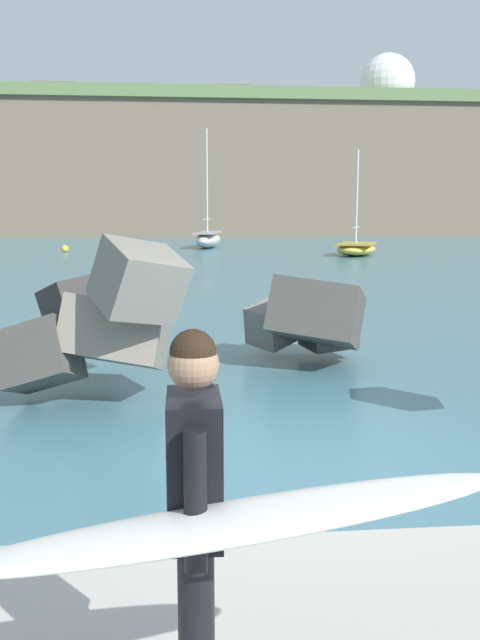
# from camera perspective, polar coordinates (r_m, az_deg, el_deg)

# --- Properties ---
(ground_plane) EXTENTS (400.00, 400.00, 0.00)m
(ground_plane) POSITION_cam_1_polar(r_m,az_deg,el_deg) (6.82, 5.24, -12.29)
(ground_plane) COLOR #42707F
(breakwater_jetty) EXTENTS (25.02, 8.01, 2.48)m
(breakwater_jetty) POSITION_cam_1_polar(r_m,az_deg,el_deg) (9.47, 9.98, 0.03)
(breakwater_jetty) COLOR slate
(breakwater_jetty) RESTS_ON ground
(surfer_with_board) EXTENTS (2.09, 1.15, 1.78)m
(surfer_with_board) POSITION_cam_1_polar(r_m,az_deg,el_deg) (2.83, -3.06, -15.99)
(surfer_with_board) COLOR black
(surfer_with_board) RESTS_ON walkway_path
(boat_near_left) EXTENTS (2.62, 6.26, 8.09)m
(boat_near_left) POSITION_cam_1_polar(r_m,az_deg,el_deg) (48.23, -2.68, 6.79)
(boat_near_left) COLOR beige
(boat_near_left) RESTS_ON ground
(boat_mid_left) EXTENTS (3.58, 4.71, 5.95)m
(boat_mid_left) POSITION_cam_1_polar(r_m,az_deg,el_deg) (40.05, 9.69, 5.95)
(boat_mid_left) COLOR #EAC64C
(boat_mid_left) RESTS_ON ground
(mooring_buoy_inner) EXTENTS (0.44, 0.44, 0.44)m
(mooring_buoy_inner) POSITION_cam_1_polar(r_m,az_deg,el_deg) (43.94, -14.41, 5.79)
(mooring_buoy_inner) COLOR yellow
(mooring_buoy_inner) RESTS_ON ground
(headland_bluff) EXTENTS (101.05, 44.66, 14.57)m
(headland_bluff) POSITION_cam_1_polar(r_m,az_deg,el_deg) (90.49, -2.43, 12.06)
(headland_bluff) COLOR #756651
(headland_bluff) RESTS_ON ground
(radar_dome) EXTENTS (7.53, 7.53, 9.55)m
(radar_dome) POSITION_cam_1_polar(r_m,az_deg,el_deg) (101.96, 12.21, 18.67)
(radar_dome) COLOR silver
(radar_dome) RESTS_ON headland_bluff
(station_building_west) EXTENTS (4.32, 5.99, 4.34)m
(station_building_west) POSITION_cam_1_polar(r_m,az_deg,el_deg) (95.98, -0.74, 17.56)
(station_building_west) COLOR #B2ADA3
(station_building_west) RESTS_ON headland_bluff
(station_building_central) EXTENTS (5.70, 5.67, 4.08)m
(station_building_central) POSITION_cam_1_polar(r_m,az_deg,el_deg) (95.50, -15.03, 17.23)
(station_building_central) COLOR beige
(station_building_central) RESTS_ON headland_bluff
(station_building_east) EXTENTS (6.90, 6.76, 3.93)m
(station_building_east) POSITION_cam_1_polar(r_m,az_deg,el_deg) (99.81, -2.24, 17.11)
(station_building_east) COLOR silver
(station_building_east) RESTS_ON headland_bluff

